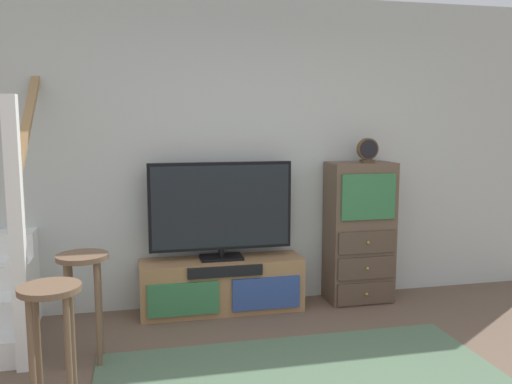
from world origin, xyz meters
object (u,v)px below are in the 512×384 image
side_cabinet (359,232)px  desk_clock (368,150)px  bar_stool_far (83,283)px  television (221,208)px  media_console (222,285)px  bar_stool_near (51,320)px

side_cabinet → desk_clock: desk_clock is taller
desk_clock → bar_stool_far: 2.62m
television → side_cabinet: 1.29m
side_cabinet → desk_clock: (0.05, -0.01, 0.74)m
media_console → desk_clock: bearing=-0.2°
media_console → television: bearing=90.0°
side_cabinet → desk_clock: 0.74m
media_console → bar_stool_near: (-1.18, -1.40, 0.32)m
television → bar_stool_near: television is taller
desk_clock → bar_stool_far: desk_clock is taller
desk_clock → side_cabinet: bearing=163.5°
bar_stool_near → bar_stool_far: bearing=79.7°
television → desk_clock: (1.31, -0.03, 0.48)m
bar_stool_near → television: bearing=50.5°
television → desk_clock: desk_clock is taller
television → desk_clock: size_ratio=5.66×
television → bar_stool_far: size_ratio=1.61×
bar_stool_far → bar_stool_near: bearing=-100.3°
bar_stool_far → television: bearing=36.9°
television → side_cabinet: television is taller
side_cabinet → bar_stool_far: side_cabinet is taller
media_console → television: (-0.00, 0.02, 0.67)m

